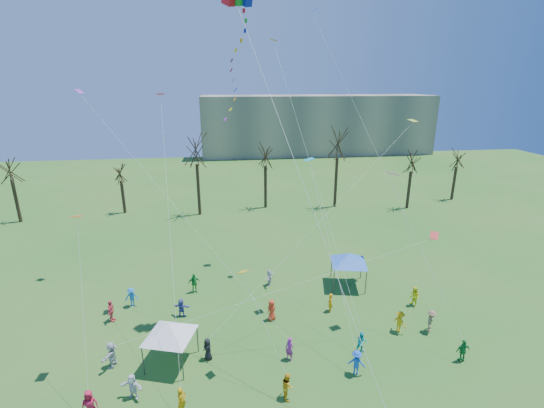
{
  "coord_description": "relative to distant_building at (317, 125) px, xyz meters",
  "views": [
    {
      "loc": [
        -3.37,
        -17.49,
        18.35
      ],
      "look_at": [
        -0.34,
        5.0,
        11.0
      ],
      "focal_mm": 25.0,
      "sensor_mm": 36.0,
      "label": 1
    }
  ],
  "objects": [
    {
      "name": "bare_tree_row",
      "position": [
        -19.01,
        -46.01,
        -0.08
      ],
      "size": [
        69.75,
        8.51,
        11.89
      ],
      "color": "black",
      "rests_on": "ground"
    },
    {
      "name": "festival_crowd",
      "position": [
        -23.15,
        -75.78,
        -6.63
      ],
      "size": [
        25.84,
        14.85,
        1.86
      ],
      "color": "#BC1738",
      "rests_on": "ground"
    },
    {
      "name": "ground",
      "position": [
        -22.0,
        -82.0,
        -7.5
      ],
      "size": [
        160.0,
        160.0,
        0.0
      ],
      "primitive_type": "plane",
      "color": "#24631F",
      "rests_on": "ground"
    },
    {
      "name": "distant_building",
      "position": [
        0.0,
        0.0,
        0.0
      ],
      "size": [
        60.0,
        14.0,
        15.0
      ],
      "primitive_type": "cube",
      "color": "gray",
      "rests_on": "ground"
    },
    {
      "name": "big_box_kite",
      "position": [
        -23.93,
        -72.95,
        11.7
      ],
      "size": [
        4.32,
        8.0,
        26.2
      ],
      "color": "red",
      "rests_on": "ground"
    },
    {
      "name": "canopy_tent_blue",
      "position": [
        -14.08,
        -69.01,
        -4.7
      ],
      "size": [
        4.32,
        4.32,
        3.31
      ],
      "color": "#3F3F44",
      "rests_on": "ground"
    },
    {
      "name": "small_kites_aloft",
      "position": [
        -21.08,
        -71.07,
        5.61
      ],
      "size": [
        30.13,
        18.77,
        34.38
      ],
      "color": "#FF5B0D",
      "rests_on": "ground"
    },
    {
      "name": "canopy_tent_white",
      "position": [
        -29.28,
        -77.46,
        -4.85
      ],
      "size": [
        3.98,
        3.98,
        3.13
      ],
      "color": "#3F3F44",
      "rests_on": "ground"
    }
  ]
}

